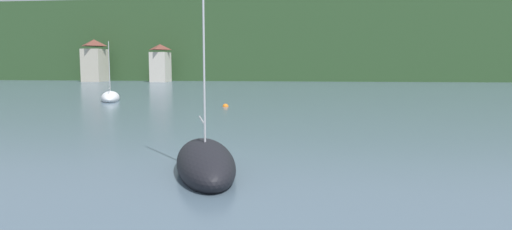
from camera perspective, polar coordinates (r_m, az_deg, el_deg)
The scene contains 6 objects.
wooded_hillside at distance 142.92m, azimuth 10.82°, elevation 7.97°, with size 352.00×67.93×48.69m.
shore_building_west at distance 109.49m, azimuth -19.80°, elevation 6.45°, with size 4.52×5.52×9.53m.
shore_building_westcentral at distance 103.11m, azimuth -12.04°, elevation 6.40°, with size 3.78×4.87×8.36m.
sailboat_far_0 at distance 50.10m, azimuth -18.00°, elevation 2.10°, with size 3.99×6.33×6.65m.
sailboat_mid_4 at distance 15.99m, azimuth -6.46°, elevation -6.09°, with size 3.77×6.29×9.11m.
mooring_buoy_far at distance 40.99m, azimuth -3.89°, elevation 1.06°, with size 0.55×0.55×0.55m, color orange.
Camera 1 is at (2.39, 29.96, 3.80)m, focal length 31.50 mm.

